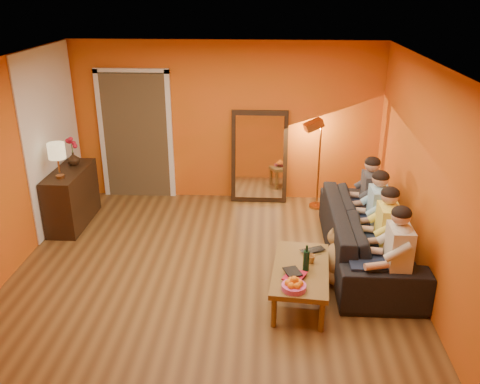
# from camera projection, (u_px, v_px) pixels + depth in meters

# --- Properties ---
(room_shell) EXTENTS (5.00, 5.50, 2.60)m
(room_shell) POSITION_uv_depth(u_px,v_px,m) (210.00, 172.00, 6.08)
(room_shell) COLOR brown
(room_shell) RESTS_ON ground
(white_accent) EXTENTS (0.02, 1.90, 2.58)m
(white_accent) POSITION_uv_depth(u_px,v_px,m) (53.00, 137.00, 7.48)
(white_accent) COLOR white
(white_accent) RESTS_ON wall_left
(doorway_recess) EXTENTS (1.06, 0.30, 2.10)m
(doorway_recess) POSITION_uv_depth(u_px,v_px,m) (138.00, 134.00, 8.52)
(doorway_recess) COLOR #3F2D19
(doorway_recess) RESTS_ON floor
(door_jamb_left) EXTENTS (0.08, 0.06, 2.20)m
(door_jamb_left) POSITION_uv_depth(u_px,v_px,m) (102.00, 136.00, 8.44)
(door_jamb_left) COLOR white
(door_jamb_left) RESTS_ON wall_back
(door_jamb_right) EXTENTS (0.08, 0.06, 2.20)m
(door_jamb_right) POSITION_uv_depth(u_px,v_px,m) (170.00, 137.00, 8.38)
(door_jamb_right) COLOR white
(door_jamb_right) RESTS_ON wall_back
(door_header) EXTENTS (1.22, 0.06, 0.08)m
(door_header) POSITION_uv_depth(u_px,v_px,m) (131.00, 71.00, 8.00)
(door_header) COLOR white
(door_header) RESTS_ON wall_back
(mirror_frame) EXTENTS (0.92, 0.27, 1.51)m
(mirror_frame) POSITION_uv_depth(u_px,v_px,m) (259.00, 157.00, 8.34)
(mirror_frame) COLOR black
(mirror_frame) RESTS_ON floor
(mirror_glass) EXTENTS (0.78, 0.21, 1.35)m
(mirror_glass) POSITION_uv_depth(u_px,v_px,m) (259.00, 157.00, 8.30)
(mirror_glass) COLOR white
(mirror_glass) RESTS_ON mirror_frame
(sideboard) EXTENTS (0.44, 1.18, 0.85)m
(sideboard) POSITION_uv_depth(u_px,v_px,m) (72.00, 197.00, 7.61)
(sideboard) COLOR black
(sideboard) RESTS_ON floor
(table_lamp) EXTENTS (0.24, 0.24, 0.51)m
(table_lamp) POSITION_uv_depth(u_px,v_px,m) (58.00, 161.00, 7.08)
(table_lamp) COLOR beige
(table_lamp) RESTS_ON sideboard
(sofa) EXTENTS (2.55, 1.00, 0.74)m
(sofa) POSITION_uv_depth(u_px,v_px,m) (367.00, 235.00, 6.58)
(sofa) COLOR black
(sofa) RESTS_ON floor
(coffee_table) EXTENTS (0.74, 1.28, 0.42)m
(coffee_table) POSITION_uv_depth(u_px,v_px,m) (300.00, 284.00, 5.81)
(coffee_table) COLOR brown
(coffee_table) RESTS_ON floor
(floor_lamp) EXTENTS (0.36, 0.32, 1.44)m
(floor_lamp) POSITION_uv_depth(u_px,v_px,m) (319.00, 166.00, 8.05)
(floor_lamp) COLOR #B46E35
(floor_lamp) RESTS_ON floor
(dog) EXTENTS (0.48, 0.64, 0.67)m
(dog) POSITION_uv_depth(u_px,v_px,m) (339.00, 256.00, 6.14)
(dog) COLOR olive
(dog) RESTS_ON floor
(person_far_left) EXTENTS (0.70, 0.44, 1.22)m
(person_far_left) POSITION_uv_depth(u_px,v_px,m) (398.00, 258.00, 5.56)
(person_far_left) COLOR beige
(person_far_left) RESTS_ON sofa
(person_mid_left) EXTENTS (0.70, 0.44, 1.22)m
(person_mid_left) POSITION_uv_depth(u_px,v_px,m) (387.00, 235.00, 6.07)
(person_mid_left) COLOR #EDE04F
(person_mid_left) RESTS_ON sofa
(person_mid_right) EXTENTS (0.70, 0.44, 1.22)m
(person_mid_right) POSITION_uv_depth(u_px,v_px,m) (378.00, 215.00, 6.58)
(person_mid_right) COLOR #8FC2DD
(person_mid_right) RESTS_ON sofa
(person_far_right) EXTENTS (0.70, 0.44, 1.22)m
(person_far_right) POSITION_uv_depth(u_px,v_px,m) (370.00, 199.00, 7.09)
(person_far_right) COLOR #37373D
(person_far_right) RESTS_ON sofa
(fruit_bowl) EXTENTS (0.26, 0.26, 0.16)m
(fruit_bowl) POSITION_uv_depth(u_px,v_px,m) (294.00, 283.00, 5.29)
(fruit_bowl) COLOR #D14994
(fruit_bowl) RESTS_ON coffee_table
(wine_bottle) EXTENTS (0.07, 0.07, 0.31)m
(wine_bottle) POSITION_uv_depth(u_px,v_px,m) (306.00, 258.00, 5.63)
(wine_bottle) COLOR black
(wine_bottle) RESTS_ON coffee_table
(tumbler) EXTENTS (0.10, 0.10, 0.09)m
(tumbler) POSITION_uv_depth(u_px,v_px,m) (311.00, 259.00, 5.82)
(tumbler) COLOR #B27F3F
(tumbler) RESTS_ON coffee_table
(laptop) EXTENTS (0.35, 0.30, 0.02)m
(laptop) POSITION_uv_depth(u_px,v_px,m) (314.00, 252.00, 6.04)
(laptop) COLOR black
(laptop) RESTS_ON coffee_table
(book_lower) EXTENTS (0.21, 0.25, 0.02)m
(book_lower) POSITION_uv_depth(u_px,v_px,m) (285.00, 276.00, 5.56)
(book_lower) COLOR black
(book_lower) RESTS_ON coffee_table
(book_mid) EXTENTS (0.30, 0.33, 0.02)m
(book_mid) POSITION_uv_depth(u_px,v_px,m) (286.00, 274.00, 5.56)
(book_mid) COLOR #B3142D
(book_mid) RESTS_ON book_lower
(book_upper) EXTENTS (0.22, 0.26, 0.02)m
(book_upper) POSITION_uv_depth(u_px,v_px,m) (286.00, 273.00, 5.53)
(book_upper) COLOR black
(book_upper) RESTS_ON book_mid
(vase) EXTENTS (0.19, 0.19, 0.20)m
(vase) POSITION_uv_depth(u_px,v_px,m) (73.00, 159.00, 7.65)
(vase) COLOR black
(vase) RESTS_ON sideboard
(flowers) EXTENTS (0.17, 0.17, 0.45)m
(flowers) POSITION_uv_depth(u_px,v_px,m) (71.00, 143.00, 7.55)
(flowers) COLOR #B3142D
(flowers) RESTS_ON vase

